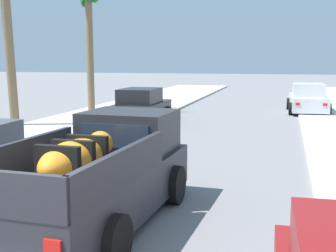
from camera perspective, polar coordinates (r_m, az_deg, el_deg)
sidewalk_left at (r=18.03m, az=-12.90°, el=-0.64°), size 5.03×60.00×0.12m
curb_left at (r=17.55m, az=-9.66°, el=-0.82°), size 0.16×60.00×0.10m
pickup_truck at (r=8.08m, az=-8.60°, el=-6.23°), size 2.39×5.29×1.80m
car_left_near at (r=25.13m, az=17.07°, el=3.23°), size 2.15×4.31×1.54m
car_right_near at (r=20.14m, az=-3.46°, el=2.37°), size 2.04×4.27×1.54m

